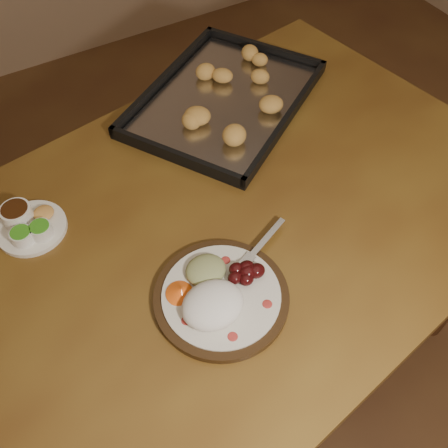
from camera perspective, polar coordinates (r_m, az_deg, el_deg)
ground at (r=1.75m, az=8.02°, el=-13.78°), size 4.00×4.00×0.00m
dining_table at (r=1.13m, az=-2.47°, el=-3.83°), size 1.63×1.14×0.75m
dinner_plate at (r=0.94m, az=-0.67°, el=-8.11°), size 0.33×0.26×0.06m
condiment_saucer at (r=1.12m, az=-21.48°, el=-0.02°), size 0.15×0.15×0.05m
baking_tray at (r=1.33m, az=0.03°, el=14.21°), size 0.62×0.58×0.05m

